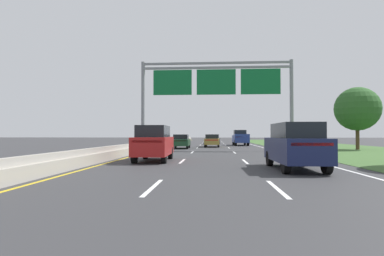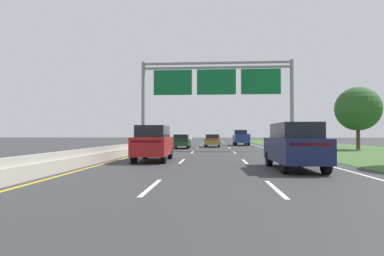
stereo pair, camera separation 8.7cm
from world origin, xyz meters
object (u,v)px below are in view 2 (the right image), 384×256
(car_gold_centre_lane_sedan, at_px, (213,140))
(roadside_tree_mid, at_px, (358,109))
(overhead_sign_gantry, at_px, (216,86))
(car_red_left_lane_suv, at_px, (154,143))
(car_navy_right_lane_suv, at_px, (294,145))
(pickup_truck_blue, at_px, (241,138))
(car_darkgreen_left_lane_sedan, at_px, (182,141))
(car_grey_centre_lane_sedan, at_px, (214,139))

(car_gold_centre_lane_sedan, xyz_separation_m, roadside_tree_mid, (14.93, -6.02, 3.38))
(overhead_sign_gantry, distance_m, car_red_left_lane_suv, 13.81)
(car_gold_centre_lane_sedan, distance_m, car_navy_right_lane_suv, 24.72)
(pickup_truck_blue, distance_m, car_navy_right_lane_suv, 30.18)
(overhead_sign_gantry, distance_m, car_navy_right_lane_suv, 17.34)
(pickup_truck_blue, xyz_separation_m, car_red_left_lane_suv, (-7.48, -26.19, 0.02))
(car_red_left_lane_suv, height_order, roadside_tree_mid, roadside_tree_mid)
(pickup_truck_blue, distance_m, car_gold_centre_lane_sedan, 7.03)
(car_red_left_lane_suv, bearing_deg, car_navy_right_lane_suv, -120.37)
(overhead_sign_gantry, xyz_separation_m, car_gold_centre_lane_sedan, (-0.42, 8.25, -5.53))
(pickup_truck_blue, distance_m, roadside_tree_mid, 16.34)
(pickup_truck_blue, bearing_deg, roadside_tree_mid, -137.79)
(car_darkgreen_left_lane_sedan, relative_size, car_gold_centre_lane_sedan, 0.99)
(overhead_sign_gantry, distance_m, pickup_truck_blue, 15.40)
(car_gold_centre_lane_sedan, distance_m, roadside_tree_mid, 16.45)
(car_darkgreen_left_lane_sedan, relative_size, car_navy_right_lane_suv, 0.93)
(overhead_sign_gantry, distance_m, roadside_tree_mid, 14.84)
(car_grey_centre_lane_sedan, height_order, roadside_tree_mid, roadside_tree_mid)
(overhead_sign_gantry, distance_m, car_gold_centre_lane_sedan, 9.94)
(car_darkgreen_left_lane_sedan, xyz_separation_m, roadside_tree_mid, (18.40, -1.83, 3.38))
(roadside_tree_mid, bearing_deg, car_red_left_lane_suv, -141.90)
(pickup_truck_blue, distance_m, car_grey_centre_lane_sedan, 7.11)
(overhead_sign_gantry, relative_size, pickup_truck_blue, 2.78)
(car_navy_right_lane_suv, bearing_deg, roadside_tree_mid, -32.13)
(car_navy_right_lane_suv, xyz_separation_m, roadside_tree_mid, (11.12, 18.41, 3.10))
(car_navy_right_lane_suv, bearing_deg, overhead_sign_gantry, 10.86)
(pickup_truck_blue, bearing_deg, car_grey_centre_lane_sedan, 31.58)
(car_grey_centre_lane_sedan, height_order, car_red_left_lane_suv, car_red_left_lane_suv)
(car_grey_centre_lane_sedan, bearing_deg, car_navy_right_lane_suv, -175.53)
(overhead_sign_gantry, xyz_separation_m, roadside_tree_mid, (14.51, 2.24, -2.15))
(car_darkgreen_left_lane_sedan, relative_size, car_red_left_lane_suv, 0.93)
(car_gold_centre_lane_sedan, bearing_deg, pickup_truck_blue, -33.61)
(overhead_sign_gantry, bearing_deg, car_red_left_lane_suv, -107.63)
(pickup_truck_blue, relative_size, car_navy_right_lane_suv, 1.15)
(overhead_sign_gantry, relative_size, roadside_tree_mid, 2.33)
(pickup_truck_blue, height_order, car_gold_centre_lane_sedan, pickup_truck_blue)
(car_grey_centre_lane_sedan, relative_size, roadside_tree_mid, 0.69)
(roadside_tree_mid, bearing_deg, car_navy_right_lane_suv, -121.14)
(car_darkgreen_left_lane_sedan, distance_m, car_gold_centre_lane_sedan, 5.44)
(car_darkgreen_left_lane_sedan, relative_size, roadside_tree_mid, 0.69)
(car_darkgreen_left_lane_sedan, height_order, car_navy_right_lane_suv, car_navy_right_lane_suv)
(car_grey_centre_lane_sedan, bearing_deg, roadside_tree_mid, -141.60)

